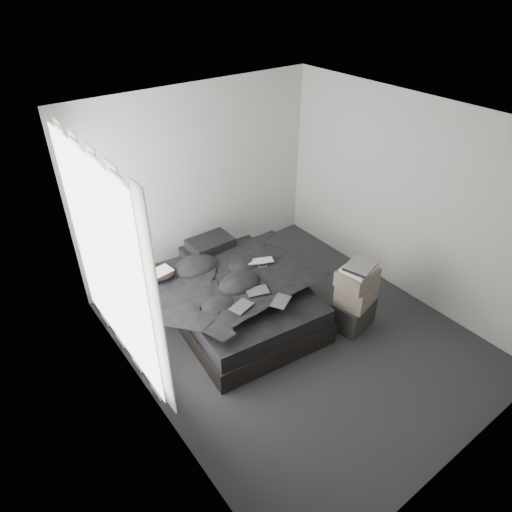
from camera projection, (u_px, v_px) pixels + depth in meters
floor at (295, 336)px, 5.56m from camera, size 3.60×4.20×0.01m
ceiling at (309, 125)px, 4.12m from camera, size 3.60×4.20×0.01m
wall_back at (199, 181)px, 6.24m from camera, size 3.60×0.01×2.60m
wall_front at (486, 365)px, 3.44m from camera, size 3.60×0.01×2.60m
wall_left at (145, 313)px, 3.94m from camera, size 0.01×4.20×2.60m
wall_right at (408, 200)px, 5.74m from camera, size 0.01×4.20×2.60m
window_left at (107, 261)px, 4.53m from camera, size 0.02×2.00×2.30m
curtain_left at (113, 265)px, 4.59m from camera, size 0.06×2.12×2.48m
bed at (238, 308)px, 5.79m from camera, size 1.73×2.17×0.27m
mattress at (238, 293)px, 5.66m from camera, size 1.67×2.10×0.22m
duvet at (239, 280)px, 5.50m from camera, size 1.66×1.87×0.24m
pillow_lower at (206, 252)px, 6.10m from camera, size 0.65×0.47×0.14m
pillow_upper at (210, 243)px, 6.04m from camera, size 0.57×0.39×0.13m
laptop at (261, 259)px, 5.65m from camera, size 0.38×0.32×0.03m
comic_a at (241, 301)px, 4.97m from camera, size 0.29×0.23×0.01m
comic_b at (257, 285)px, 5.20m from camera, size 0.29×0.24×0.01m
comic_c at (281, 295)px, 5.04m from camera, size 0.30×0.27×0.01m
side_stand at (163, 295)px, 5.67m from camera, size 0.40×0.40×0.70m
papers at (161, 271)px, 5.47m from camera, size 0.29×0.23×0.01m
floor_books at (131, 327)px, 5.59m from camera, size 0.22×0.26×0.16m
box_lower at (352, 313)px, 5.64m from camera, size 0.56×0.48×0.37m
box_mid at (356, 292)px, 5.46m from camera, size 0.54×0.47×0.28m
box_upper at (357, 277)px, 5.32m from camera, size 0.49×0.41×0.19m
art_book_white at (359, 268)px, 5.27m from camera, size 0.43×0.37×0.04m
art_book_snake at (361, 266)px, 5.25m from camera, size 0.44×0.39×0.03m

